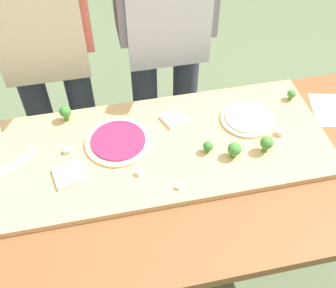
# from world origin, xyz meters

# --- Properties ---
(ground_plane) EXTENTS (8.00, 8.00, 0.00)m
(ground_plane) POSITION_xyz_m (0.00, 0.00, 0.00)
(ground_plane) COLOR #60704C
(prep_table) EXTENTS (1.85, 0.78, 0.75)m
(prep_table) POSITION_xyz_m (0.00, 0.00, 0.66)
(prep_table) COLOR brown
(prep_table) RESTS_ON ground
(cutting_board) EXTENTS (1.31, 0.50, 0.02)m
(cutting_board) POSITION_xyz_m (0.03, 0.12, 0.77)
(cutting_board) COLOR tan
(cutting_board) RESTS_ON prep_table
(pizza_whole_beet_magenta) EXTENTS (0.24, 0.24, 0.02)m
(pizza_whole_beet_magenta) POSITION_xyz_m (-0.06, 0.16, 0.78)
(pizza_whole_beet_magenta) COLOR beige
(pizza_whole_beet_magenta) RESTS_ON cutting_board
(pizza_whole_cheese_artichoke) EXTENTS (0.20, 0.20, 0.02)m
(pizza_whole_cheese_artichoke) POSITION_xyz_m (0.43, 0.18, 0.78)
(pizza_whole_cheese_artichoke) COLOR beige
(pizza_whole_cheese_artichoke) RESTS_ON cutting_board
(pizza_slice_far_left) EXTENTS (0.11, 0.11, 0.01)m
(pizza_slice_far_left) POSITION_xyz_m (-0.24, 0.04, 0.78)
(pizza_slice_far_left) COLOR silver
(pizza_slice_far_left) RESTS_ON cutting_board
(pizza_slice_far_right) EXTENTS (0.10, 0.10, 0.01)m
(pizza_slice_far_right) POSITION_xyz_m (0.16, 0.23, 0.78)
(pizza_slice_far_right) COLOR silver
(pizza_slice_far_right) RESTS_ON cutting_board
(broccoli_floret_back_left) EXTENTS (0.03, 0.03, 0.04)m
(broccoli_floret_back_left) POSITION_xyz_m (0.63, 0.25, 0.80)
(broccoli_floret_back_left) COLOR #487A23
(broccoli_floret_back_left) RESTS_ON cutting_board
(broccoli_floret_front_right) EXTENTS (0.05, 0.05, 0.06)m
(broccoli_floret_front_right) POSITION_xyz_m (0.32, 0.02, 0.81)
(broccoli_floret_front_right) COLOR #487A23
(broccoli_floret_front_right) RESTS_ON cutting_board
(broccoli_floret_front_left) EXTENTS (0.05, 0.05, 0.07)m
(broccoli_floret_front_left) POSITION_xyz_m (0.44, 0.02, 0.82)
(broccoli_floret_front_left) COLOR #487A23
(broccoli_floret_front_left) RESTS_ON cutting_board
(broccoli_floret_center_left) EXTENTS (0.04, 0.04, 0.06)m
(broccoli_floret_center_left) POSITION_xyz_m (-0.23, 0.32, 0.82)
(broccoli_floret_center_left) COLOR #3F7220
(broccoli_floret_center_left) RESTS_ON cutting_board
(broccoli_floret_back_mid) EXTENTS (0.04, 0.04, 0.05)m
(broccoli_floret_back_mid) POSITION_xyz_m (0.24, 0.05, 0.80)
(broccoli_floret_back_mid) COLOR #3F7220
(broccoli_floret_back_mid) RESTS_ON cutting_board
(cheese_crumble_b) EXTENTS (0.02, 0.02, 0.02)m
(cheese_crumble_b) POSITION_xyz_m (-0.24, 0.15, 0.79)
(cheese_crumble_b) COLOR silver
(cheese_crumble_b) RESTS_ON cutting_board
(cheese_crumble_c) EXTENTS (0.03, 0.03, 0.02)m
(cheese_crumble_c) POSITION_xyz_m (0.52, 0.08, 0.79)
(cheese_crumble_c) COLOR silver
(cheese_crumble_c) RESTS_ON cutting_board
(cheese_crumble_d) EXTENTS (0.02, 0.02, 0.02)m
(cheese_crumble_d) POSITION_xyz_m (-0.01, 0.01, 0.79)
(cheese_crumble_d) COLOR white
(cheese_crumble_d) RESTS_ON cutting_board
(cheese_crumble_e) EXTENTS (0.02, 0.02, 0.01)m
(cheese_crumble_e) POSITION_xyz_m (0.10, -0.08, 0.78)
(cheese_crumble_e) COLOR silver
(cheese_crumble_e) RESTS_ON cutting_board
(recipe_note) EXTENTS (0.18, 0.22, 0.00)m
(recipe_note) POSITION_xyz_m (0.78, 0.18, 0.75)
(recipe_note) COLOR white
(recipe_note) RESTS_ON prep_table
(cook_left) EXTENTS (0.54, 0.39, 1.67)m
(cook_left) POSITION_xyz_m (-0.29, 0.64, 1.00)
(cook_left) COLOR #333847
(cook_left) RESTS_ON ground
(cook_right) EXTENTS (0.54, 0.39, 1.67)m
(cook_right) POSITION_xyz_m (0.21, 0.64, 1.00)
(cook_right) COLOR #333847
(cook_right) RESTS_ON ground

